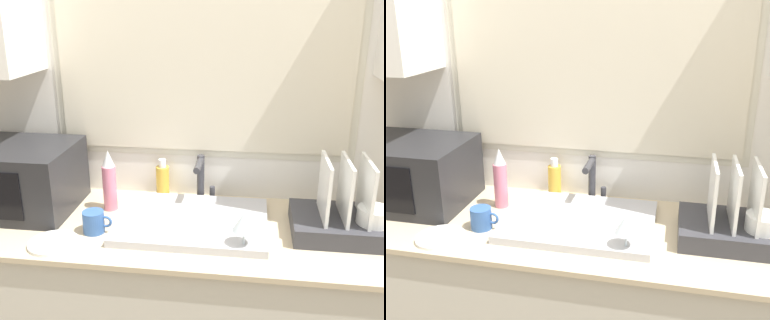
% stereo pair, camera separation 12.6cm
% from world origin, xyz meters
% --- Properties ---
extents(wall_back, '(6.00, 0.38, 2.60)m').
position_xyz_m(wall_back, '(0.00, 0.60, 1.39)').
color(wall_back, silver).
rests_on(wall_back, ground_plane).
extents(sink_basin, '(0.57, 0.44, 0.03)m').
position_xyz_m(sink_basin, '(0.00, 0.31, 0.93)').
color(sink_basin, '#B2B2B7').
rests_on(sink_basin, countertop).
extents(faucet, '(0.08, 0.16, 0.20)m').
position_xyz_m(faucet, '(0.01, 0.54, 1.03)').
color(faucet, '#333338').
rests_on(faucet, countertop).
extents(microwave, '(0.47, 0.39, 0.27)m').
position_xyz_m(microwave, '(-0.74, 0.37, 1.05)').
color(microwave, '#232326').
rests_on(microwave, countertop).
extents(dish_rack, '(0.36, 0.29, 0.29)m').
position_xyz_m(dish_rack, '(0.56, 0.31, 0.98)').
color(dish_rack, '#333338').
rests_on(dish_rack, countertop).
extents(spray_bottle, '(0.06, 0.06, 0.26)m').
position_xyz_m(spray_bottle, '(-0.36, 0.41, 1.04)').
color(spray_bottle, '#D8728C').
rests_on(spray_bottle, countertop).
extents(soap_bottle, '(0.06, 0.06, 0.18)m').
position_xyz_m(soap_bottle, '(-0.17, 0.56, 0.99)').
color(soap_bottle, gold).
rests_on(soap_bottle, countertop).
extents(mug_near_sink, '(0.11, 0.08, 0.08)m').
position_xyz_m(mug_near_sink, '(-0.36, 0.20, 0.95)').
color(mug_near_sink, '#335999').
rests_on(mug_near_sink, countertop).
extents(wine_glass, '(0.08, 0.08, 0.15)m').
position_xyz_m(wine_glass, '(0.20, 0.14, 1.02)').
color(wine_glass, silver).
rests_on(wine_glass, countertop).
extents(small_plate, '(0.18, 0.18, 0.01)m').
position_xyz_m(small_plate, '(-0.47, 0.09, 0.92)').
color(small_plate, white).
rests_on(small_plate, countertop).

